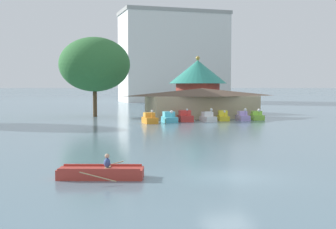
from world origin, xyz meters
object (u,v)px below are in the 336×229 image
at_px(pedal_boat_orange, 150,119).
at_px(pedal_boat_white, 208,118).
at_px(rowboat_with_rower, 101,173).
at_px(pedal_boat_yellow, 223,117).
at_px(boathouse, 202,102).
at_px(pedal_boat_cyan, 169,118).
at_px(pedal_boat_lime, 257,116).
at_px(shoreline_tree_mid, 95,64).
at_px(green_roof_pavilion, 198,83).
at_px(background_building_block, 174,57).
at_px(pedal_boat_lavender, 243,117).
at_px(pedal_boat_red, 185,117).

relative_size(pedal_boat_orange, pedal_boat_white, 1.14).
height_order(pedal_boat_orange, pedal_boat_white, pedal_boat_white).
bearing_deg(rowboat_with_rower, pedal_boat_orange, -91.13).
xyz_separation_m(pedal_boat_yellow, boathouse, (-0.89, 5.24, 1.68)).
bearing_deg(pedal_boat_cyan, pedal_boat_lime, 95.67).
height_order(pedal_boat_lime, shoreline_tree_mid, shoreline_tree_mid).
relative_size(green_roof_pavilion, shoreline_tree_mid, 0.84).
xyz_separation_m(pedal_boat_lime, background_building_block, (11.28, 71.87, 12.39)).
relative_size(boathouse, green_roof_pavilion, 1.66).
xyz_separation_m(pedal_boat_yellow, background_building_block, (16.16, 71.75, 12.36)).
bearing_deg(rowboat_with_rower, pedal_boat_lavender, -108.37).
relative_size(green_roof_pavilion, background_building_block, 0.32).
bearing_deg(pedal_boat_white, boathouse, 163.99).
bearing_deg(pedal_boat_red, pedal_boat_lime, 95.65).
relative_size(rowboat_with_rower, shoreline_tree_mid, 0.38).
relative_size(rowboat_with_rower, pedal_boat_red, 1.76).
relative_size(rowboat_with_rower, pedal_boat_cyan, 1.54).
height_order(pedal_boat_orange, pedal_boat_lavender, pedal_boat_orange).
distance_m(green_roof_pavilion, shoreline_tree_mid, 19.08).
relative_size(pedal_boat_lavender, pedal_boat_lime, 0.82).
bearing_deg(background_building_block, green_roof_pavilion, -103.52).
height_order(pedal_boat_red, green_roof_pavilion, green_roof_pavilion).
xyz_separation_m(pedal_boat_lavender, pedal_boat_lime, (2.45, 0.68, -0.03)).
relative_size(pedal_boat_lime, green_roof_pavilion, 0.29).
height_order(pedal_boat_yellow, pedal_boat_lime, pedal_boat_lime).
height_order(pedal_boat_lavender, boathouse, boathouse).
bearing_deg(green_roof_pavilion, pedal_boat_lime, -84.60).
xyz_separation_m(rowboat_with_rower, shoreline_tree_mid, (6.19, 45.54, 7.38)).
xyz_separation_m(green_roof_pavilion, background_building_block, (12.97, 53.93, 7.82)).
height_order(pedal_boat_orange, pedal_boat_red, pedal_boat_red).
xyz_separation_m(rowboat_with_rower, boathouse, (20.23, 38.34, 1.92)).
bearing_deg(pedal_boat_red, pedal_boat_lavender, 90.69).
bearing_deg(pedal_boat_yellow, pedal_boat_red, -73.71).
distance_m(rowboat_with_rower, pedal_boat_white, 37.17).
bearing_deg(pedal_boat_yellow, pedal_boat_lavender, 86.46).
bearing_deg(pedal_boat_white, pedal_boat_cyan, -93.75).
height_order(boathouse, green_roof_pavilion, green_roof_pavilion).
distance_m(pedal_boat_lime, background_building_block, 73.79).
xyz_separation_m(pedal_boat_red, pedal_boat_white, (2.81, -0.78, -0.07)).
height_order(rowboat_with_rower, green_roof_pavilion, green_roof_pavilion).
relative_size(pedal_boat_cyan, shoreline_tree_mid, 0.24).
bearing_deg(pedal_boat_yellow, shoreline_tree_mid, -115.27).
height_order(rowboat_with_rower, pedal_boat_cyan, pedal_boat_cyan).
bearing_deg(pedal_boat_yellow, pedal_boat_cyan, -69.91).
bearing_deg(pedal_boat_cyan, pedal_boat_red, 106.92).
bearing_deg(rowboat_with_rower, shoreline_tree_mid, -80.00).
bearing_deg(pedal_boat_yellow, pedal_boat_white, -54.84).
relative_size(pedal_boat_cyan, boathouse, 0.17).
xyz_separation_m(rowboat_with_rower, green_roof_pavilion, (24.31, 50.92, 4.78)).
relative_size(pedal_boat_lavender, boathouse, 0.14).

